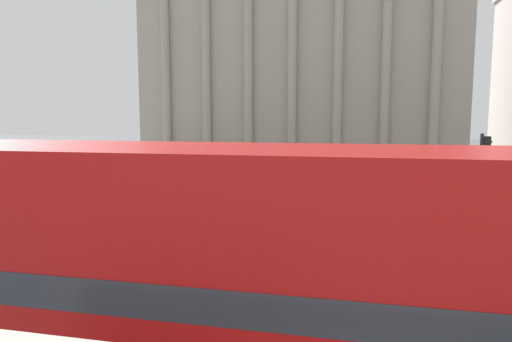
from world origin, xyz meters
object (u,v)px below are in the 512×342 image
Objects in this scene: double_decker_bus at (226,275)px; car_white at (252,174)px; traffic_light_near at (252,203)px; car_navy at (511,178)px; traffic_light_mid at (482,172)px; pedestrian_grey at (381,173)px; plaza_building_left at (299,64)px; pedestrian_white at (306,170)px; pedestrian_black at (275,166)px.

car_white is at bearing 96.18° from double_decker_bus.
car_navy is (12.44, 19.81, -1.54)m from traffic_light_near.
traffic_light_mid reaches higher than traffic_light_near.
traffic_light_mid is at bearing 55.99° from double_decker_bus.
double_decker_bus is at bearing -17.65° from car_white.
car_white is 2.63× the size of pedestrian_grey.
plaza_building_left is at bearing 95.50° from traffic_light_near.
pedestrian_white is at bearing 75.71° from car_white.
plaza_building_left is at bearing -175.14° from pedestrian_black.
car_navy is 16.75m from car_white.
car_white is at bearing -91.06° from plaza_building_left.
pedestrian_black is (-2.49, 1.88, 0.03)m from pedestrian_white.
plaza_building_left reaches higher than pedestrian_grey.
car_white is at bearing -177.36° from pedestrian_grey.
plaza_building_left is at bearing 90.03° from double_decker_bus.
pedestrian_white is 5.01m from pedestrian_grey.
pedestrian_white is at bearing 87.75° from double_decker_bus.
car_white is at bearing 103.00° from traffic_light_near.
car_white is 2.55× the size of pedestrian_black.
car_white is 3.08m from pedestrian_black.
traffic_light_near is (-0.98, 5.87, -0.08)m from double_decker_bus.
pedestrian_black reaches higher than pedestrian_white.
traffic_light_near is 2.13× the size of pedestrian_grey.
plaza_building_left is 24.32m from pedestrian_grey.
traffic_light_near is 0.81× the size of car_white.
pedestrian_white is (3.58, 0.99, 0.21)m from car_white.
double_decker_bus reaches higher than traffic_light_mid.
car_navy is at bearing 87.39° from pedestrian_black.
pedestrian_white reaches higher than car_white.
traffic_light_mid is (7.24, 5.88, 0.36)m from traffic_light_near.
car_navy is (11.46, 25.68, -1.62)m from double_decker_bus.
pedestrian_white is at bearing 120.33° from traffic_light_mid.
plaza_building_left is 22.95m from pedestrian_white.
pedestrian_grey reaches higher than car_navy.
car_white is at bearing -83.26° from car_navy.
pedestrian_black is (-15.60, 1.46, 0.24)m from car_navy.
plaza_building_left is 23.72m from car_white.
pedestrian_grey is (4.34, 19.20, -1.33)m from traffic_light_near.
pedestrian_grey is (5.01, -0.19, 0.00)m from pedestrian_white.
traffic_light_near is at bearing -140.91° from traffic_light_mid.
double_decker_bus reaches higher than pedestrian_black.
car_navy and car_white have the same top height.
double_decker_bus reaches higher than car_white.
car_white is 2.63× the size of pedestrian_white.
double_decker_bus reaches higher than traffic_light_near.
plaza_building_left reaches higher than double_decker_bus.
double_decker_bus is 28.17m from car_navy.
pedestrian_black is (1.09, 2.87, 0.24)m from car_white.
traffic_light_near is 0.81× the size of car_navy.
pedestrian_grey is (-8.10, -0.61, 0.21)m from car_navy.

